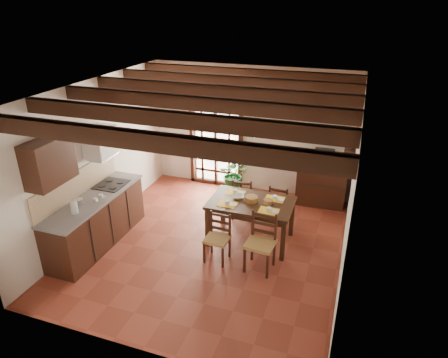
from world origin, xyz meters
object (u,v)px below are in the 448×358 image
at_px(chair_near_right, 260,253).
at_px(sideboard, 321,186).
at_px(chair_far_left, 243,205).
at_px(potted_plant, 234,173).
at_px(chair_near_left, 217,246).
at_px(dining_table, 251,207).
at_px(pendant_lamp, 255,130).
at_px(chair_far_right, 279,211).
at_px(kitchen_counter, 96,220).
at_px(crt_tv, 324,159).

relative_size(chair_near_right, sideboard, 0.96).
height_order(chair_far_left, sideboard, chair_far_left).
xyz_separation_m(sideboard, potted_plant, (-1.85, -0.26, 0.14)).
relative_size(chair_near_left, potted_plant, 0.46).
xyz_separation_m(dining_table, pendant_lamp, (-0.00, 0.10, 1.38)).
height_order(chair_near_right, sideboard, chair_near_right).
bearing_deg(sideboard, chair_near_right, -106.18).
bearing_deg(chair_near_left, dining_table, 66.67).
height_order(chair_far_left, chair_far_right, chair_far_left).
distance_m(chair_near_right, pendant_lamp, 2.00).
bearing_deg(kitchen_counter, potted_plant, 55.63).
xyz_separation_m(crt_tv, potted_plant, (-1.85, -0.26, -0.48)).
xyz_separation_m(chair_near_right, crt_tv, (0.66, 2.60, 0.74)).
relative_size(dining_table, chair_far_left, 1.67).
relative_size(dining_table, chair_near_left, 1.75).
relative_size(kitchen_counter, crt_tv, 5.43).
height_order(dining_table, potted_plant, potted_plant).
xyz_separation_m(chair_near_right, pendant_lamp, (-0.37, 0.85, 1.77)).
xyz_separation_m(dining_table, crt_tv, (1.03, 1.84, 0.35)).
xyz_separation_m(dining_table, chair_near_right, (0.37, -0.75, -0.39)).
xyz_separation_m(kitchen_counter, chair_near_right, (2.94, 0.22, -0.17)).
bearing_deg(crt_tv, pendant_lamp, -122.37).
height_order(chair_near_left, crt_tv, crt_tv).
distance_m(chair_near_right, chair_far_right, 1.51).
height_order(dining_table, pendant_lamp, pendant_lamp).
bearing_deg(kitchen_counter, dining_table, 20.78).
distance_m(chair_near_left, potted_plant, 2.40).
distance_m(sideboard, crt_tv, 0.62).
bearing_deg(sideboard, chair_far_left, -143.87).
xyz_separation_m(chair_near_left, chair_far_left, (0.00, 1.51, 0.01)).
distance_m(chair_near_right, potted_plant, 2.64).
bearing_deg(chair_near_right, pendant_lamp, 117.59).
height_order(chair_far_right, crt_tv, crt_tv).
xyz_separation_m(chair_far_left, crt_tv, (1.40, 1.09, 0.77)).
bearing_deg(chair_far_left, pendant_lamp, 113.87).
distance_m(chair_near_left, sideboard, 2.96).
bearing_deg(chair_far_right, kitchen_counter, 35.41).
bearing_deg(kitchen_counter, chair_far_right, 30.49).
xyz_separation_m(chair_near_left, crt_tv, (1.40, 2.60, 0.78)).
height_order(kitchen_counter, sideboard, kitchen_counter).
bearing_deg(chair_far_left, chair_near_right, 110.63).
bearing_deg(pendant_lamp, kitchen_counter, -157.30).
xyz_separation_m(chair_near_left, sideboard, (1.40, 2.60, 0.16)).
bearing_deg(chair_near_left, pendant_lamp, 69.37).
distance_m(chair_near_right, chair_far_left, 1.68).
xyz_separation_m(sideboard, pendant_lamp, (-1.03, -1.75, 1.65)).
xyz_separation_m(chair_near_right, chair_far_left, (-0.74, 1.51, -0.03)).
bearing_deg(crt_tv, chair_near_right, -106.07).
xyz_separation_m(dining_table, potted_plant, (-0.82, 1.59, -0.13)).
relative_size(kitchen_counter, chair_near_left, 2.67).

